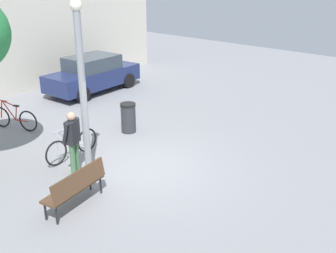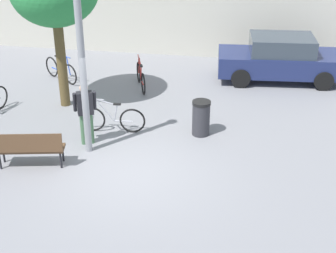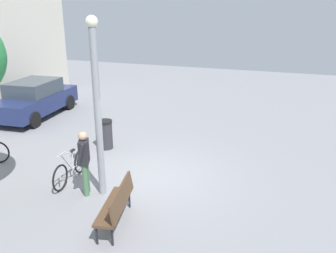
% 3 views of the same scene
% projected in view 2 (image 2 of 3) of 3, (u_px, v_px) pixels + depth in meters
% --- Properties ---
extents(ground_plane, '(36.00, 36.00, 0.00)m').
position_uv_depth(ground_plane, '(129.00, 171.00, 11.72)').
color(ground_plane, gray).
extents(lamppost, '(0.28, 0.28, 4.36)m').
position_uv_depth(lamppost, '(82.00, 62.00, 11.53)').
color(lamppost, gray).
rests_on(lamppost, ground_plane).
extents(person_by_lamppost, '(0.63, 0.46, 1.67)m').
position_uv_depth(person_by_lamppost, '(85.00, 110.00, 12.52)').
color(person_by_lamppost, '#47704C').
rests_on(person_by_lamppost, ground_plane).
extents(park_bench, '(1.66, 0.79, 0.92)m').
position_uv_depth(park_bench, '(29.00, 147.00, 11.64)').
color(park_bench, '#513823').
rests_on(park_bench, ground_plane).
extents(bicycle_red, '(0.69, 1.71, 0.97)m').
position_uv_depth(bicycle_red, '(141.00, 77.00, 16.25)').
color(bicycle_red, black).
rests_on(bicycle_red, ground_plane).
extents(bicycle_blue, '(1.52, 1.07, 0.97)m').
position_uv_depth(bicycle_blue, '(61.00, 70.00, 16.88)').
color(bicycle_blue, black).
rests_on(bicycle_blue, ground_plane).
extents(bicycle_silver, '(1.81, 0.20, 0.97)m').
position_uv_depth(bicycle_silver, '(112.00, 119.00, 13.38)').
color(bicycle_silver, black).
rests_on(bicycle_silver, ground_plane).
extents(parked_car_navy, '(4.33, 2.10, 1.55)m').
position_uv_depth(parked_car_navy, '(280.00, 58.00, 16.74)').
color(parked_car_navy, navy).
rests_on(parked_car_navy, ground_plane).
extents(trash_bin, '(0.50, 0.50, 0.97)m').
position_uv_depth(trash_bin, '(201.00, 118.00, 13.20)').
color(trash_bin, '#2D2D33').
rests_on(trash_bin, ground_plane).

